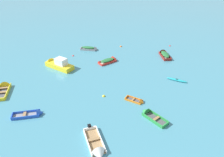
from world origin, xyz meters
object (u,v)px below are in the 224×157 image
object	(u,v)px
rowboat_white_center	(97,149)
rowboat_grey_near_left	(91,49)
mooring_buoy_far_field	(104,96)
mooring_buoy_between_boats_right	(170,46)
kayak_turquoise_outer_right	(177,80)
mooring_buoy_trailing	(121,47)
rowboat_yellow_cluster_inner	(5,87)
mooring_buoy_between_boats_left	(73,56)
motor_launch_yellow_midfield_right	(58,64)
rowboat_red_far_back	(110,60)
rowboat_orange_back_row_left	(139,102)
rowboat_blue_cluster_outer	(34,114)
rowboat_green_distant_center	(149,115)
rowboat_maroon_far_right	(164,54)

from	to	relation	value
rowboat_white_center	rowboat_grey_near_left	bearing A→B (deg)	84.51
mooring_buoy_far_field	mooring_buoy_between_boats_right	xyz separation A→B (m)	(17.64, 16.04, 0.00)
rowboat_white_center	kayak_turquoise_outer_right	bearing A→B (deg)	37.81
mooring_buoy_trailing	kayak_turquoise_outer_right	bearing A→B (deg)	-71.63
rowboat_yellow_cluster_inner	mooring_buoy_between_boats_left	xyz separation A→B (m)	(10.61, 9.93, -0.21)
mooring_buoy_far_field	mooring_buoy_trailing	size ratio (longest dim) A/B	0.96
motor_launch_yellow_midfield_right	mooring_buoy_between_boats_left	world-z (taller)	motor_launch_yellow_midfield_right
kayak_turquoise_outer_right	mooring_buoy_trailing	bearing A→B (deg)	108.37
mooring_buoy_between_boats_left	rowboat_red_far_back	bearing A→B (deg)	-30.55
rowboat_yellow_cluster_inner	kayak_turquoise_outer_right	world-z (taller)	rowboat_yellow_cluster_inner
motor_launch_yellow_midfield_right	mooring_buoy_between_boats_right	xyz separation A→B (m)	(24.13, 5.42, -0.63)
rowboat_grey_near_left	mooring_buoy_far_field	world-z (taller)	rowboat_grey_near_left
mooring_buoy_between_boats_left	mooring_buoy_between_boats_right	bearing A→B (deg)	2.88
mooring_buoy_far_field	mooring_buoy_between_boats_right	world-z (taller)	mooring_buoy_far_field
rowboat_orange_back_row_left	rowboat_blue_cluster_outer	bearing A→B (deg)	179.39
kayak_turquoise_outer_right	mooring_buoy_between_boats_right	world-z (taller)	kayak_turquoise_outer_right
rowboat_yellow_cluster_inner	motor_launch_yellow_midfield_right	size ratio (longest dim) A/B	0.84
rowboat_yellow_cluster_inner	kayak_turquoise_outer_right	distance (m)	26.59
rowboat_grey_near_left	mooring_buoy_trailing	world-z (taller)	rowboat_grey_near_left
rowboat_green_distant_center	rowboat_red_far_back	xyz separation A→B (m)	(-1.66, 16.25, 0.10)
rowboat_white_center	rowboat_yellow_cluster_inner	bearing A→B (deg)	129.77
kayak_turquoise_outer_right	mooring_buoy_trailing	size ratio (longest dim) A/B	6.40
rowboat_green_distant_center	rowboat_orange_back_row_left	bearing A→B (deg)	97.49
mooring_buoy_between_boats_left	mooring_buoy_between_boats_right	distance (m)	21.28
rowboat_orange_back_row_left	mooring_buoy_trailing	size ratio (longest dim) A/B	5.83
rowboat_grey_near_left	rowboat_white_center	bearing A→B (deg)	-95.49
rowboat_yellow_cluster_inner	rowboat_maroon_far_right	world-z (taller)	rowboat_yellow_cluster_inner
rowboat_grey_near_left	kayak_turquoise_outer_right	bearing A→B (deg)	-52.33
rowboat_green_distant_center	rowboat_white_center	distance (m)	8.17
rowboat_white_center	mooring_buoy_between_boats_right	world-z (taller)	rowboat_white_center
rowboat_grey_near_left	mooring_buoy_between_boats_left	bearing A→B (deg)	-149.15
rowboat_yellow_cluster_inner	rowboat_red_far_back	distance (m)	18.37
mooring_buoy_between_boats_left	mooring_buoy_trailing	world-z (taller)	mooring_buoy_trailing
rowboat_orange_back_row_left	mooring_buoy_between_boats_left	xyz separation A→B (m)	(-8.05, 17.32, -0.12)
rowboat_white_center	mooring_buoy_trailing	xyz separation A→B (m)	(9.16, 27.17, -0.19)
rowboat_green_distant_center	rowboat_white_center	world-z (taller)	rowboat_white_center
rowboat_blue_cluster_outer	motor_launch_yellow_midfield_right	world-z (taller)	motor_launch_yellow_midfield_right
rowboat_red_far_back	mooring_buoy_far_field	distance (m)	11.42
motor_launch_yellow_midfield_right	rowboat_green_distant_center	bearing A→B (deg)	-54.56
motor_launch_yellow_midfield_right	mooring_buoy_between_boats_left	xyz separation A→B (m)	(2.88, 4.35, -0.63)
rowboat_orange_back_row_left	mooring_buoy_trailing	distance (m)	20.35
mooring_buoy_trailing	mooring_buoy_between_boats_right	bearing A→B (deg)	-9.53
kayak_turquoise_outer_right	rowboat_red_far_back	bearing A→B (deg)	134.84
kayak_turquoise_outer_right	rowboat_blue_cluster_outer	xyz separation A→B (m)	(-21.42, -4.10, 0.03)
rowboat_green_distant_center	rowboat_white_center	size ratio (longest dim) A/B	0.79
rowboat_yellow_cluster_inner	rowboat_green_distant_center	size ratio (longest dim) A/B	1.22
mooring_buoy_between_boats_left	mooring_buoy_far_field	bearing A→B (deg)	-76.45
rowboat_green_distant_center	rowboat_grey_near_left	bearing A→B (deg)	101.35
rowboat_blue_cluster_outer	rowboat_white_center	bearing A→B (deg)	-45.65
rowboat_grey_near_left	mooring_buoy_between_boats_right	world-z (taller)	rowboat_grey_near_left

